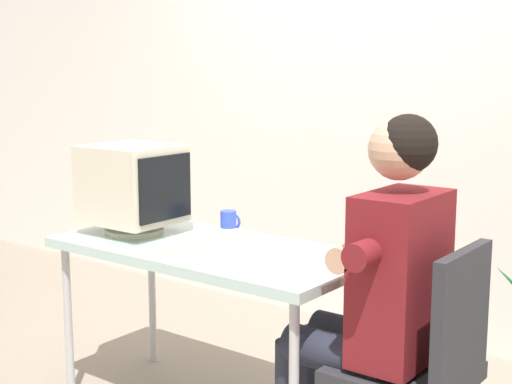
# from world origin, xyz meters

# --- Properties ---
(wall_back) EXTENTS (8.00, 0.10, 3.00)m
(wall_back) POSITION_xyz_m (0.30, 1.40, 1.50)
(wall_back) COLOR silver
(wall_back) RESTS_ON ground_plane
(desk) EXTENTS (1.34, 0.64, 0.74)m
(desk) POSITION_xyz_m (0.00, 0.00, 0.69)
(desk) COLOR #B7B7BC
(desk) RESTS_ON ground_plane
(crt_monitor) EXTENTS (0.40, 0.36, 0.39)m
(crt_monitor) POSITION_xyz_m (-0.42, -0.02, 0.96)
(crt_monitor) COLOR beige
(crt_monitor) RESTS_ON desk
(keyboard) EXTENTS (0.17, 0.48, 0.03)m
(keyboard) POSITION_xyz_m (-0.06, -0.00, 0.76)
(keyboard) COLOR silver
(keyboard) RESTS_ON desk
(office_chair) EXTENTS (0.43, 0.43, 0.90)m
(office_chair) POSITION_xyz_m (0.98, -0.05, 0.50)
(office_chair) COLOR #4C4C51
(office_chair) RESTS_ON ground_plane
(person_seated) EXTENTS (0.68, 0.57, 1.32)m
(person_seated) POSITION_xyz_m (0.80, -0.05, 0.72)
(person_seated) COLOR maroon
(person_seated) RESTS_ON ground_plane
(desk_mug) EXTENTS (0.07, 0.08, 0.11)m
(desk_mug) POSITION_xyz_m (-0.06, 0.21, 0.80)
(desk_mug) COLOR blue
(desk_mug) RESTS_ON desk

